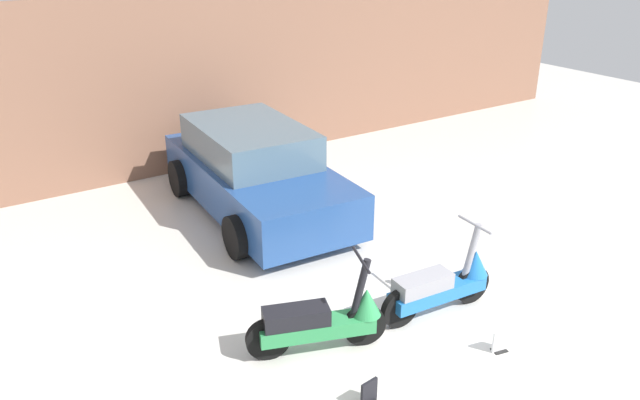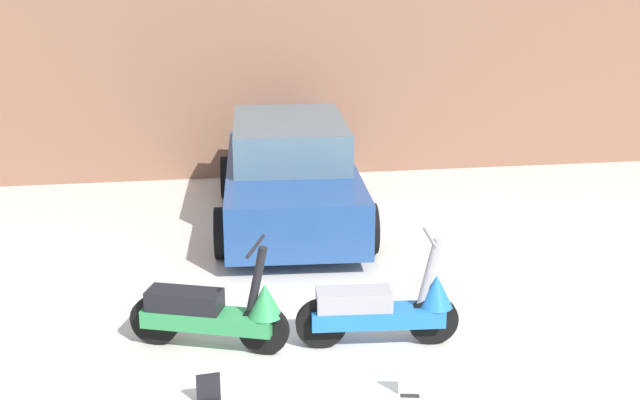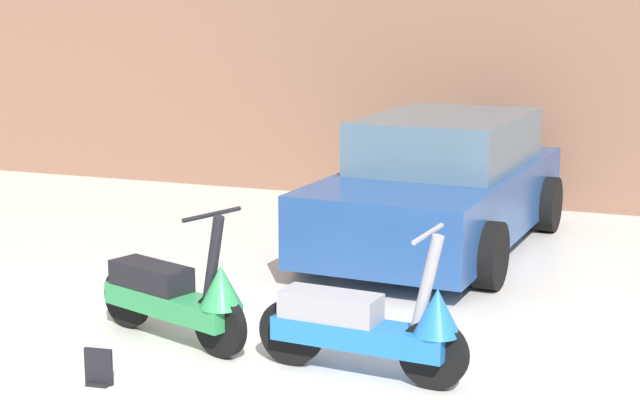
# 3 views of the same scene
# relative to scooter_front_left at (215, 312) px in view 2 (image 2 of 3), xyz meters

# --- Properties ---
(wall_back) EXTENTS (19.60, 0.12, 3.27)m
(wall_back) POSITION_rel_scooter_front_left_xyz_m (1.24, 6.18, 1.25)
(wall_back) COLOR #845B47
(wall_back) RESTS_ON ground_plane
(scooter_front_left) EXTENTS (1.50, 0.78, 1.09)m
(scooter_front_left) POSITION_rel_scooter_front_left_xyz_m (0.00, 0.00, 0.00)
(scooter_front_left) COLOR black
(scooter_front_left) RESTS_ON ground_plane
(scooter_front_right) EXTENTS (1.57, 0.56, 1.09)m
(scooter_front_right) POSITION_rel_scooter_front_left_xyz_m (1.60, -0.16, 0.00)
(scooter_front_right) COLOR black
(scooter_front_right) RESTS_ON ground_plane
(car_rear_left) EXTENTS (2.22, 4.26, 1.41)m
(car_rear_left) POSITION_rel_scooter_front_left_xyz_m (1.15, 3.73, 0.29)
(car_rear_left) COLOR navy
(car_rear_left) RESTS_ON ground_plane
(placard_near_left_scooter) EXTENTS (0.20, 0.14, 0.26)m
(placard_near_left_scooter) POSITION_rel_scooter_front_left_xyz_m (-0.09, -0.95, -0.27)
(placard_near_left_scooter) COLOR black
(placard_near_left_scooter) RESTS_ON ground_plane
(placard_near_right_scooter) EXTENTS (0.20, 0.15, 0.26)m
(placard_near_right_scooter) POSITION_rel_scooter_front_left_xyz_m (1.62, -1.08, -0.27)
(placard_near_right_scooter) COLOR black
(placard_near_right_scooter) RESTS_ON ground_plane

